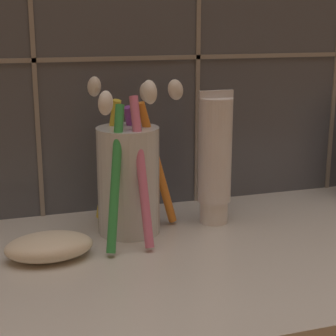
# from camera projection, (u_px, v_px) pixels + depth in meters

# --- Properties ---
(sink_counter) EXTENTS (0.75, 0.32, 0.02)m
(sink_counter) POSITION_uv_depth(u_px,v_px,m) (231.00, 257.00, 0.56)
(sink_counter) COLOR silver
(sink_counter) RESTS_ON ground
(tile_wall_backsplash) EXTENTS (0.85, 0.02, 0.52)m
(tile_wall_backsplash) POSITION_uv_depth(u_px,v_px,m) (181.00, 2.00, 0.64)
(tile_wall_backsplash) COLOR #4C515B
(tile_wall_backsplash) RESTS_ON ground
(toothbrush_cup) EXTENTS (0.11, 0.14, 0.17)m
(toothbrush_cup) POSITION_uv_depth(u_px,v_px,m) (129.00, 176.00, 0.58)
(toothbrush_cup) COLOR silver
(toothbrush_cup) RESTS_ON sink_counter
(toothpaste_tube) EXTENTS (0.04, 0.04, 0.15)m
(toothpaste_tube) POSITION_uv_depth(u_px,v_px,m) (215.00, 158.00, 0.61)
(toothpaste_tube) COLOR white
(toothpaste_tube) RESTS_ON sink_counter
(soap_bar) EXTENTS (0.08, 0.06, 0.02)m
(soap_bar) POSITION_uv_depth(u_px,v_px,m) (49.00, 246.00, 0.53)
(soap_bar) COLOR silver
(soap_bar) RESTS_ON sink_counter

